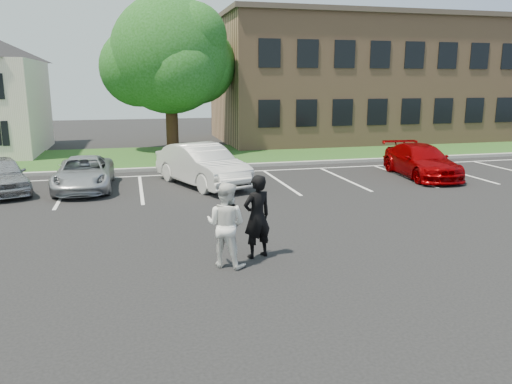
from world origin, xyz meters
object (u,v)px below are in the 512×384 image
at_px(car_silver_west, 1,175).
at_px(car_white_sedan, 202,165).
at_px(car_silver_minivan, 84,173).
at_px(car_red_compact, 421,161).
at_px(office_building, 375,79).
at_px(man_black_suit, 257,217).
at_px(man_white_shirt, 226,225).
at_px(tree, 171,58).

bearing_deg(car_silver_west, car_white_sedan, -23.52).
height_order(car_silver_minivan, car_red_compact, car_red_compact).
bearing_deg(car_red_compact, office_building, 76.02).
bearing_deg(car_red_compact, man_black_suit, -134.08).
height_order(man_black_suit, car_silver_west, man_black_suit).
xyz_separation_m(office_building, car_white_sedan, (-14.40, -13.85, -3.34)).
bearing_deg(man_black_suit, man_white_shirt, 6.34).
relative_size(man_black_suit, car_red_compact, 0.41).
relative_size(tree, car_silver_west, 2.22).
distance_m(office_building, car_white_sedan, 20.25).
relative_size(man_black_suit, car_white_sedan, 0.40).
bearing_deg(car_silver_minivan, man_black_suit, -62.03).
bearing_deg(office_building, car_silver_west, -148.36).
xyz_separation_m(car_silver_west, car_red_compact, (16.81, -0.92, 0.01)).
height_order(man_black_suit, car_white_sedan, man_black_suit).
height_order(man_white_shirt, car_silver_minivan, man_white_shirt).
height_order(man_black_suit, man_white_shirt, man_black_suit).
bearing_deg(man_white_shirt, car_white_sedan, -59.75).
height_order(car_silver_west, car_silver_minivan, car_silver_west).
bearing_deg(tree, car_white_sedan, -88.70).
relative_size(office_building, car_white_sedan, 4.52).
distance_m(tree, car_silver_minivan, 11.66).
distance_m(car_white_sedan, car_red_compact, 9.43).
distance_m(man_black_suit, man_white_shirt, 0.90).
relative_size(tree, man_white_shirt, 4.59).
xyz_separation_m(man_black_suit, car_silver_minivan, (-4.56, 8.89, -0.37)).
distance_m(office_building, car_silver_minivan, 23.48).
relative_size(tree, car_white_sedan, 1.78).
distance_m(man_black_suit, car_silver_west, 11.67).
height_order(office_building, tree, tree).
bearing_deg(tree, car_silver_west, -126.48).
bearing_deg(office_building, car_silver_minivan, -144.43).
bearing_deg(car_red_compact, tree, 137.45).
bearing_deg(car_white_sedan, man_black_suit, -111.34).
bearing_deg(man_white_shirt, office_building, -88.63).
xyz_separation_m(tree, car_white_sedan, (0.23, -10.11, -4.53)).
bearing_deg(office_building, man_black_suit, -122.61).
xyz_separation_m(tree, car_red_compact, (9.64, -10.61, -4.66)).
relative_size(car_white_sedan, car_red_compact, 1.04).
height_order(office_building, man_black_suit, office_building).
xyz_separation_m(car_silver_minivan, car_white_sedan, (4.48, -0.34, 0.20)).
distance_m(man_white_shirt, car_white_sedan, 8.96).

